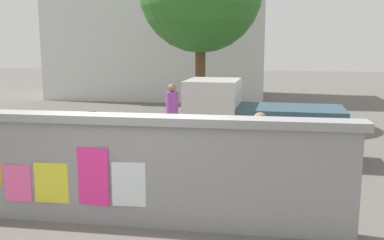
{
  "coord_description": "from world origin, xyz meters",
  "views": [
    {
      "loc": [
        1.86,
        -6.12,
        2.7
      ],
      "look_at": [
        0.48,
        2.39,
        1.19
      ],
      "focal_mm": 41.44,
      "sensor_mm": 36.0,
      "label": 1
    }
  ],
  "objects_px": {
    "bicycle_far": "(61,151)",
    "person_walking": "(259,151)",
    "motorcycle": "(112,169)",
    "auto_rickshaw_truck": "(255,121)",
    "person_bystander": "(172,107)",
    "bicycle_near": "(99,134)"
  },
  "relations": [
    {
      "from": "auto_rickshaw_truck",
      "to": "bicycle_near",
      "type": "distance_m",
      "value": 4.09
    },
    {
      "from": "bicycle_far",
      "to": "person_walking",
      "type": "relative_size",
      "value": 1.05
    },
    {
      "from": "person_walking",
      "to": "bicycle_far",
      "type": "bearing_deg",
      "value": 157.01
    },
    {
      "from": "motorcycle",
      "to": "bicycle_far",
      "type": "distance_m",
      "value": 2.25
    },
    {
      "from": "auto_rickshaw_truck",
      "to": "person_walking",
      "type": "distance_m",
      "value": 3.31
    },
    {
      "from": "auto_rickshaw_truck",
      "to": "person_walking",
      "type": "xyz_separation_m",
      "value": [
        0.14,
        -3.31,
        0.09
      ]
    },
    {
      "from": "motorcycle",
      "to": "bicycle_near",
      "type": "height_order",
      "value": "bicycle_near"
    },
    {
      "from": "motorcycle",
      "to": "bicycle_far",
      "type": "xyz_separation_m",
      "value": [
        -1.69,
        1.48,
        -0.1
      ]
    },
    {
      "from": "bicycle_near",
      "to": "person_bystander",
      "type": "height_order",
      "value": "person_bystander"
    },
    {
      "from": "motorcycle",
      "to": "person_walking",
      "type": "xyz_separation_m",
      "value": [
        2.6,
        -0.34,
        0.52
      ]
    },
    {
      "from": "person_walking",
      "to": "motorcycle",
      "type": "bearing_deg",
      "value": 172.55
    },
    {
      "from": "bicycle_near",
      "to": "motorcycle",
      "type": "bearing_deg",
      "value": -65.44
    },
    {
      "from": "bicycle_near",
      "to": "person_bystander",
      "type": "distance_m",
      "value": 2.06
    },
    {
      "from": "motorcycle",
      "to": "person_walking",
      "type": "distance_m",
      "value": 2.67
    },
    {
      "from": "motorcycle",
      "to": "bicycle_near",
      "type": "relative_size",
      "value": 1.11
    },
    {
      "from": "bicycle_far",
      "to": "person_walking",
      "type": "bearing_deg",
      "value": -22.99
    },
    {
      "from": "motorcycle",
      "to": "auto_rickshaw_truck",
      "type": "bearing_deg",
      "value": 50.39
    },
    {
      "from": "auto_rickshaw_truck",
      "to": "motorcycle",
      "type": "height_order",
      "value": "auto_rickshaw_truck"
    },
    {
      "from": "bicycle_far",
      "to": "person_walking",
      "type": "distance_m",
      "value": 4.7
    },
    {
      "from": "person_walking",
      "to": "person_bystander",
      "type": "bearing_deg",
      "value": 117.42
    },
    {
      "from": "person_walking",
      "to": "auto_rickshaw_truck",
      "type": "bearing_deg",
      "value": 92.49
    },
    {
      "from": "bicycle_far",
      "to": "person_walking",
      "type": "xyz_separation_m",
      "value": [
        4.29,
        -1.82,
        0.62
      ]
    }
  ]
}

